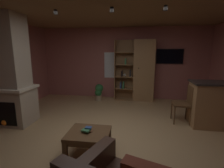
{
  "coord_description": "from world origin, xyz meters",
  "views": [
    {
      "loc": [
        0.51,
        -3.03,
        1.75
      ],
      "look_at": [
        0.0,
        0.4,
        1.05
      ],
      "focal_mm": 26.75,
      "sensor_mm": 36.0,
      "label": 1
    }
  ],
  "objects_px": {
    "table_book_0": "(89,131)",
    "table_book_2": "(88,127)",
    "table_book_1": "(86,130)",
    "wall_mounted_tv": "(170,56)",
    "stone_fireplace": "(9,76)",
    "coffee_table": "(89,136)",
    "bookshelf_cabinet": "(141,71)",
    "potted_floor_plant": "(99,92)",
    "dining_chair": "(185,102)"
  },
  "relations": [
    {
      "from": "table_book_0",
      "to": "table_book_2",
      "type": "height_order",
      "value": "table_book_2"
    },
    {
      "from": "table_book_1",
      "to": "wall_mounted_tv",
      "type": "relative_size",
      "value": 0.15
    },
    {
      "from": "stone_fireplace",
      "to": "table_book_2",
      "type": "bearing_deg",
      "value": -23.08
    },
    {
      "from": "table_book_0",
      "to": "table_book_2",
      "type": "xyz_separation_m",
      "value": [
        -0.01,
        0.02,
        0.05
      ]
    },
    {
      "from": "coffee_table",
      "to": "table_book_0",
      "type": "bearing_deg",
      "value": 88.13
    },
    {
      "from": "bookshelf_cabinet",
      "to": "potted_floor_plant",
      "type": "height_order",
      "value": "bookshelf_cabinet"
    },
    {
      "from": "coffee_table",
      "to": "table_book_1",
      "type": "distance_m",
      "value": 0.13
    },
    {
      "from": "bookshelf_cabinet",
      "to": "table_book_0",
      "type": "bearing_deg",
      "value": -105.34
    },
    {
      "from": "table_book_1",
      "to": "table_book_2",
      "type": "height_order",
      "value": "table_book_2"
    },
    {
      "from": "stone_fireplace",
      "to": "coffee_table",
      "type": "relative_size",
      "value": 3.67
    },
    {
      "from": "dining_chair",
      "to": "wall_mounted_tv",
      "type": "bearing_deg",
      "value": 92.02
    },
    {
      "from": "coffee_table",
      "to": "wall_mounted_tv",
      "type": "xyz_separation_m",
      "value": [
        1.89,
        3.58,
        1.22
      ]
    },
    {
      "from": "potted_floor_plant",
      "to": "wall_mounted_tv",
      "type": "relative_size",
      "value": 0.66
    },
    {
      "from": "bookshelf_cabinet",
      "to": "potted_floor_plant",
      "type": "distance_m",
      "value": 1.64
    },
    {
      "from": "stone_fireplace",
      "to": "table_book_1",
      "type": "relative_size",
      "value": 18.8
    },
    {
      "from": "stone_fireplace",
      "to": "coffee_table",
      "type": "xyz_separation_m",
      "value": [
        2.17,
        -0.96,
        -0.83
      ]
    },
    {
      "from": "coffee_table",
      "to": "potted_floor_plant",
      "type": "xyz_separation_m",
      "value": [
        -0.53,
        3.07,
        0.0
      ]
    },
    {
      "from": "table_book_1",
      "to": "table_book_2",
      "type": "bearing_deg",
      "value": 66.61
    },
    {
      "from": "bookshelf_cabinet",
      "to": "table_book_2",
      "type": "relative_size",
      "value": 19.79
    },
    {
      "from": "bookshelf_cabinet",
      "to": "table_book_0",
      "type": "relative_size",
      "value": 18.37
    },
    {
      "from": "potted_floor_plant",
      "to": "table_book_2",
      "type": "bearing_deg",
      "value": -80.3
    },
    {
      "from": "table_book_1",
      "to": "potted_floor_plant",
      "type": "relative_size",
      "value": 0.23
    },
    {
      "from": "stone_fireplace",
      "to": "bookshelf_cabinet",
      "type": "height_order",
      "value": "stone_fireplace"
    },
    {
      "from": "dining_chair",
      "to": "stone_fireplace",
      "type": "bearing_deg",
      "value": -171.05
    },
    {
      "from": "table_book_1",
      "to": "wall_mounted_tv",
      "type": "distance_m",
      "value": 4.23
    },
    {
      "from": "coffee_table",
      "to": "table_book_2",
      "type": "relative_size",
      "value": 6.54
    },
    {
      "from": "table_book_0",
      "to": "potted_floor_plant",
      "type": "bearing_deg",
      "value": 99.8
    },
    {
      "from": "coffee_table",
      "to": "wall_mounted_tv",
      "type": "relative_size",
      "value": 0.77
    },
    {
      "from": "table_book_1",
      "to": "dining_chair",
      "type": "distance_m",
      "value": 2.58
    },
    {
      "from": "stone_fireplace",
      "to": "potted_floor_plant",
      "type": "bearing_deg",
      "value": 52.08
    },
    {
      "from": "stone_fireplace",
      "to": "table_book_2",
      "type": "distance_m",
      "value": 2.45
    },
    {
      "from": "table_book_1",
      "to": "dining_chair",
      "type": "bearing_deg",
      "value": 39.31
    },
    {
      "from": "dining_chair",
      "to": "potted_floor_plant",
      "type": "relative_size",
      "value": 1.55
    },
    {
      "from": "table_book_2",
      "to": "wall_mounted_tv",
      "type": "relative_size",
      "value": 0.12
    },
    {
      "from": "dining_chair",
      "to": "wall_mounted_tv",
      "type": "xyz_separation_m",
      "value": [
        -0.07,
        1.97,
        1.02
      ]
    },
    {
      "from": "bookshelf_cabinet",
      "to": "table_book_2",
      "type": "xyz_separation_m",
      "value": [
        -0.93,
        -3.33,
        -0.58
      ]
    },
    {
      "from": "dining_chair",
      "to": "wall_mounted_tv",
      "type": "distance_m",
      "value": 2.22
    },
    {
      "from": "stone_fireplace",
      "to": "wall_mounted_tv",
      "type": "height_order",
      "value": "stone_fireplace"
    },
    {
      "from": "bookshelf_cabinet",
      "to": "potted_floor_plant",
      "type": "relative_size",
      "value": 3.56
    },
    {
      "from": "stone_fireplace",
      "to": "table_book_0",
      "type": "height_order",
      "value": "stone_fireplace"
    },
    {
      "from": "table_book_2",
      "to": "table_book_1",
      "type": "bearing_deg",
      "value": -113.39
    },
    {
      "from": "bookshelf_cabinet",
      "to": "coffee_table",
      "type": "height_order",
      "value": "bookshelf_cabinet"
    },
    {
      "from": "table_book_2",
      "to": "dining_chair",
      "type": "height_order",
      "value": "dining_chair"
    },
    {
      "from": "bookshelf_cabinet",
      "to": "dining_chair",
      "type": "height_order",
      "value": "bookshelf_cabinet"
    },
    {
      "from": "table_book_1",
      "to": "potted_floor_plant",
      "type": "distance_m",
      "value": 3.13
    },
    {
      "from": "table_book_1",
      "to": "dining_chair",
      "type": "xyz_separation_m",
      "value": [
        1.99,
        1.63,
        0.09
      ]
    },
    {
      "from": "table_book_1",
      "to": "table_book_2",
      "type": "xyz_separation_m",
      "value": [
        0.03,
        0.06,
        0.02
      ]
    },
    {
      "from": "stone_fireplace",
      "to": "table_book_0",
      "type": "xyz_separation_m",
      "value": [
        2.17,
        -0.94,
        -0.73
      ]
    },
    {
      "from": "stone_fireplace",
      "to": "dining_chair",
      "type": "distance_m",
      "value": 4.23
    },
    {
      "from": "table_book_0",
      "to": "dining_chair",
      "type": "relative_size",
      "value": 0.12
    }
  ]
}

